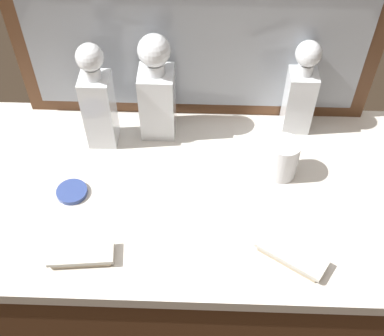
{
  "coord_description": "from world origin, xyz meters",
  "views": [
    {
      "loc": [
        0.03,
        -0.78,
        1.82
      ],
      "look_at": [
        0.0,
        0.0,
        0.92
      ],
      "focal_mm": 46.82,
      "sensor_mm": 36.0,
      "label": 1
    }
  ],
  "objects_px": {
    "crystal_tumbler_far_left": "(282,160)",
    "silver_brush_front": "(291,255)",
    "crystal_decanter_right": "(300,95)",
    "crystal_decanter_front": "(99,105)",
    "silver_brush_far_right": "(81,254)",
    "porcelain_dish": "(72,192)",
    "crystal_decanter_left": "(157,96)"
  },
  "relations": [
    {
      "from": "crystal_tumbler_far_left",
      "to": "silver_brush_front",
      "type": "height_order",
      "value": "crystal_tumbler_far_left"
    },
    {
      "from": "crystal_decanter_right",
      "to": "silver_brush_front",
      "type": "distance_m",
      "value": 0.44
    },
    {
      "from": "crystal_decanter_front",
      "to": "silver_brush_far_right",
      "type": "relative_size",
      "value": 2.04
    },
    {
      "from": "porcelain_dish",
      "to": "crystal_decanter_right",
      "type": "bearing_deg",
      "value": 24.52
    },
    {
      "from": "crystal_decanter_left",
      "to": "crystal_decanter_right",
      "type": "xyz_separation_m",
      "value": [
        0.37,
        0.03,
        -0.01
      ]
    },
    {
      "from": "crystal_decanter_right",
      "to": "silver_brush_far_right",
      "type": "distance_m",
      "value": 0.69
    },
    {
      "from": "silver_brush_front",
      "to": "porcelain_dish",
      "type": "distance_m",
      "value": 0.55
    },
    {
      "from": "crystal_decanter_right",
      "to": "porcelain_dish",
      "type": "height_order",
      "value": "crystal_decanter_right"
    },
    {
      "from": "crystal_decanter_right",
      "to": "crystal_tumbler_far_left",
      "type": "relative_size",
      "value": 2.59
    },
    {
      "from": "silver_brush_far_right",
      "to": "porcelain_dish",
      "type": "height_order",
      "value": "silver_brush_far_right"
    },
    {
      "from": "crystal_decanter_front",
      "to": "crystal_tumbler_far_left",
      "type": "xyz_separation_m",
      "value": [
        0.47,
        -0.1,
        -0.08
      ]
    },
    {
      "from": "crystal_decanter_left",
      "to": "porcelain_dish",
      "type": "distance_m",
      "value": 0.33
    },
    {
      "from": "crystal_decanter_right",
      "to": "crystal_tumbler_far_left",
      "type": "bearing_deg",
      "value": -106.57
    },
    {
      "from": "crystal_decanter_right",
      "to": "porcelain_dish",
      "type": "distance_m",
      "value": 0.64
    },
    {
      "from": "crystal_decanter_front",
      "to": "silver_brush_far_right",
      "type": "distance_m",
      "value": 0.39
    },
    {
      "from": "crystal_tumbler_far_left",
      "to": "silver_brush_front",
      "type": "relative_size",
      "value": 0.65
    },
    {
      "from": "crystal_decanter_front",
      "to": "crystal_tumbler_far_left",
      "type": "relative_size",
      "value": 2.87
    },
    {
      "from": "crystal_decanter_left",
      "to": "crystal_decanter_front",
      "type": "xyz_separation_m",
      "value": [
        -0.15,
        -0.04,
        0.0
      ]
    },
    {
      "from": "crystal_decanter_left",
      "to": "crystal_decanter_front",
      "type": "height_order",
      "value": "same"
    },
    {
      "from": "silver_brush_front",
      "to": "porcelain_dish",
      "type": "xyz_separation_m",
      "value": [
        -0.53,
        0.17,
        -0.01
      ]
    },
    {
      "from": "crystal_decanter_front",
      "to": "silver_brush_front",
      "type": "relative_size",
      "value": 1.85
    },
    {
      "from": "crystal_decanter_front",
      "to": "silver_brush_front",
      "type": "height_order",
      "value": "crystal_decanter_front"
    },
    {
      "from": "crystal_decanter_left",
      "to": "crystal_decanter_front",
      "type": "distance_m",
      "value": 0.15
    },
    {
      "from": "crystal_decanter_front",
      "to": "silver_brush_far_right",
      "type": "xyz_separation_m",
      "value": [
        0.0,
        -0.37,
        -0.11
      ]
    },
    {
      "from": "silver_brush_front",
      "to": "porcelain_dish",
      "type": "height_order",
      "value": "silver_brush_front"
    },
    {
      "from": "silver_brush_front",
      "to": "porcelain_dish",
      "type": "relative_size",
      "value": 2.16
    },
    {
      "from": "crystal_decanter_left",
      "to": "silver_brush_front",
      "type": "relative_size",
      "value": 1.85
    },
    {
      "from": "crystal_decanter_right",
      "to": "silver_brush_front",
      "type": "bearing_deg",
      "value": -96.47
    },
    {
      "from": "silver_brush_far_right",
      "to": "porcelain_dish",
      "type": "xyz_separation_m",
      "value": [
        -0.06,
        0.18,
        -0.01
      ]
    },
    {
      "from": "porcelain_dish",
      "to": "silver_brush_far_right",
      "type": "bearing_deg",
      "value": -72.36
    },
    {
      "from": "crystal_decanter_right",
      "to": "silver_brush_front",
      "type": "relative_size",
      "value": 1.68
    },
    {
      "from": "crystal_decanter_left",
      "to": "silver_brush_front",
      "type": "height_order",
      "value": "crystal_decanter_left"
    }
  ]
}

